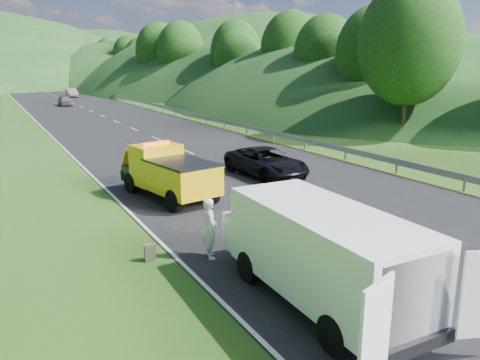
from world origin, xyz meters
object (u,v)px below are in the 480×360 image
passing_suv (266,176)px  worker (358,314)px  suitcase (150,252)px  spare_tire (396,329)px  tow_truck (168,172)px  woman (210,258)px  white_van (319,250)px  child (255,264)px

passing_suv → worker: bearing=-116.6°
suitcase → spare_tire: size_ratio=0.83×
tow_truck → woman: size_ratio=3.08×
worker → passing_suv: worker is taller
suitcase → passing_suv: 11.32m
spare_tire → passing_suv: 14.36m
white_van → child: size_ratio=7.40×
white_van → suitcase: bearing=124.6°
suitcase → spare_tire: suitcase is taller
white_van → woman: 4.05m
child → tow_truck: bearing=113.0°
spare_tire → child: bearing=102.7°
passing_suv → suitcase: bearing=-143.0°
woman → worker: woman is taller
child → passing_suv: (6.01, 9.09, 0.00)m
tow_truck → worker: 11.26m
woman → passing_suv: 10.60m
woman → child: bearing=-126.5°
spare_tire → passing_suv: bearing=69.5°
woman → spare_tire: woman is taller
spare_tire → suitcase: bearing=120.3°
worker → spare_tire: worker is taller
white_van → woman: (-1.15, 3.65, -1.35)m
child → passing_suv: 10.90m
white_van → child: 2.92m
tow_truck → passing_suv: (5.76, 1.39, -1.12)m
woman → spare_tire: (1.91, -5.44, 0.00)m
white_van → suitcase: (-2.80, 4.29, -1.09)m
tow_truck → suitcase: size_ratio=10.89×
white_van → worker: size_ratio=3.81×
woman → worker: size_ratio=1.02×
woman → worker: 4.84m
suitcase → passing_suv: bearing=40.7°
passing_suv → woman: bearing=-134.6°
child → suitcase: suitcase is taller
tow_truck → spare_tire: 12.14m
woman → passing_suv: size_ratio=0.36×
white_van → worker: white_van is taller
tow_truck → child: size_ratio=6.13×
suitcase → tow_truck: bearing=64.8°
worker → white_van: bearing=108.2°
woman → child: size_ratio=1.99×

